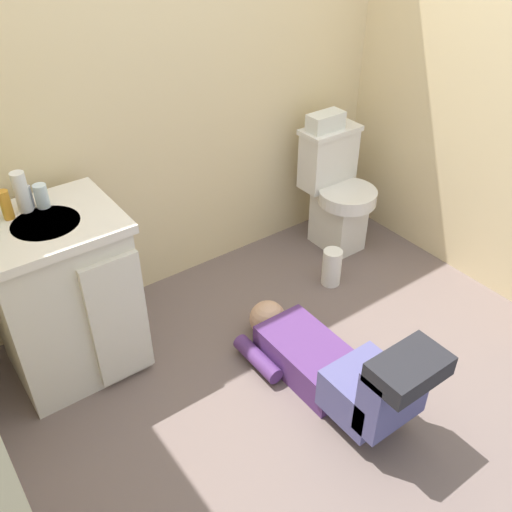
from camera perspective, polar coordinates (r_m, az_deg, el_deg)
The scene contains 11 objects.
ground_plane at distance 2.86m, azimuth 3.61°, elevation -11.01°, with size 3.10×2.95×0.04m, color #6C5B57.
wall_back at distance 2.94m, azimuth -8.68°, elevation 18.28°, with size 2.76×0.08×2.40m, color beige.
toilet at distance 3.51m, azimuth 8.08°, elevation 6.46°, with size 0.36×0.46×0.75m.
vanity_cabinet at distance 2.71m, azimuth -18.79°, elevation -3.85°, with size 0.60×0.53×0.82m.
faucet at distance 2.59m, azimuth -21.86°, elevation 5.60°, with size 0.02×0.02×0.10m, color silver.
person_plumber at distance 2.60m, azimuth 8.04°, elevation -11.06°, with size 0.39×1.06×0.52m.
tissue_box at distance 3.36m, azimuth 7.05°, elevation 13.34°, with size 0.22×0.11×0.10m, color silver.
bottle_amber at distance 2.53m, azimuth -23.93°, elevation 4.74°, with size 0.04×0.04×0.13m, color orange.
bottle_white at distance 2.55m, azimuth -22.60°, elevation 5.99°, with size 0.06×0.06×0.18m, color silver.
bottle_clear at distance 2.57m, azimuth -20.84°, elevation 5.69°, with size 0.06×0.06×0.10m, color silver.
paper_towel_roll at distance 3.28m, azimuth 7.65°, elevation -1.14°, with size 0.11×0.11×0.23m, color white.
Camera 1 is at (-1.30, -1.48, 2.05)m, focal length 39.62 mm.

